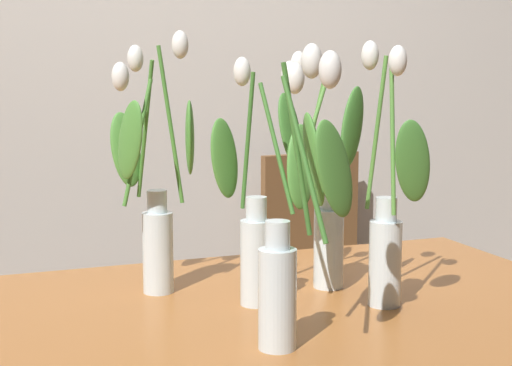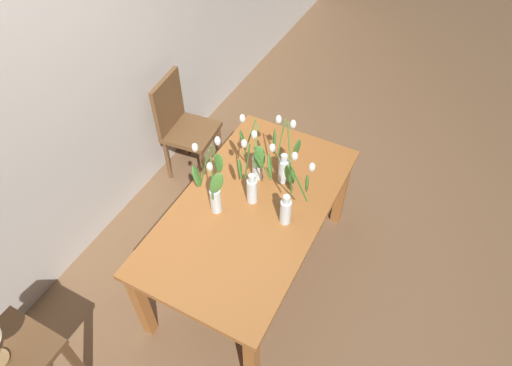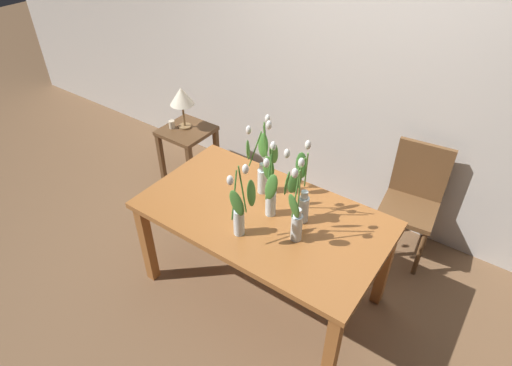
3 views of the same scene
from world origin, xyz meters
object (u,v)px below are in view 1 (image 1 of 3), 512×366
at_px(dining_chair, 324,266).
at_px(tulip_vase_0, 318,209).
at_px(tulip_vase_1, 292,247).
at_px(tulip_vase_4, 384,217).
at_px(dining_table, 239,351).
at_px(tulip_vase_2, 154,197).
at_px(tulip_vase_3, 258,223).

bearing_deg(dining_chair, tulip_vase_0, -116.37).
xyz_separation_m(tulip_vase_1, dining_chair, (0.67, 1.27, -0.40)).
bearing_deg(dining_chair, tulip_vase_4, -109.57).
height_order(dining_table, tulip_vase_2, tulip_vase_2).
distance_m(tulip_vase_0, tulip_vase_1, 0.40).
height_order(tulip_vase_1, tulip_vase_2, tulip_vase_2).
relative_size(tulip_vase_0, tulip_vase_3, 1.03).
height_order(tulip_vase_1, tulip_vase_4, tulip_vase_4).
bearing_deg(tulip_vase_0, tulip_vase_2, 164.72).
bearing_deg(dining_chair, tulip_vase_1, -117.78).
relative_size(dining_table, tulip_vase_1, 3.00).
bearing_deg(tulip_vase_3, tulip_vase_2, 136.45).
bearing_deg(tulip_vase_4, tulip_vase_3, 158.53).
xyz_separation_m(tulip_vase_3, dining_chair, (0.63, 1.01, -0.39)).
relative_size(dining_table, tulip_vase_2, 2.79).
xyz_separation_m(dining_table, tulip_vase_2, (-0.13, 0.18, 0.31)).
relative_size(tulip_vase_3, tulip_vase_4, 0.94).
distance_m(tulip_vase_1, dining_chair, 1.49).
distance_m(tulip_vase_0, dining_chair, 1.12).
relative_size(tulip_vase_2, tulip_vase_3, 1.11).
xyz_separation_m(dining_table, tulip_vase_0, (0.22, 0.09, 0.27)).
bearing_deg(tulip_vase_0, tulip_vase_1, -121.49).
xyz_separation_m(tulip_vase_4, dining_chair, (0.39, 1.10, -0.41)).
distance_m(tulip_vase_0, tulip_vase_3, 0.19).
relative_size(tulip_vase_1, dining_chair, 0.57).
relative_size(tulip_vase_2, tulip_vase_4, 1.04).
xyz_separation_m(tulip_vase_0, tulip_vase_4, (0.07, -0.17, 0.01)).
bearing_deg(tulip_vase_1, tulip_vase_0, 58.51).
height_order(dining_table, tulip_vase_1, tulip_vase_1).
relative_size(tulip_vase_3, dining_chair, 0.56).
bearing_deg(dining_table, tulip_vase_4, -16.21).
relative_size(tulip_vase_0, tulip_vase_2, 0.93).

